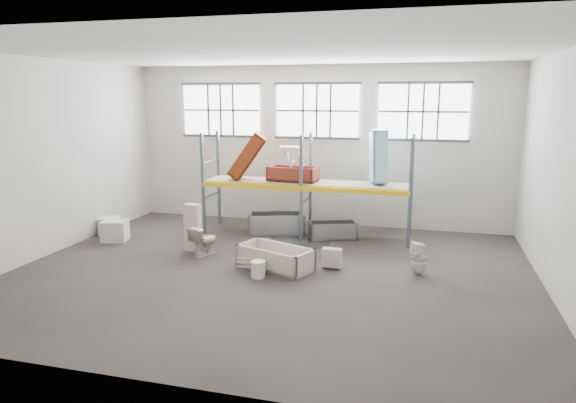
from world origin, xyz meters
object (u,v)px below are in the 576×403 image
(rust_tub_flat, at_px, (293,174))
(bucket, at_px, (258,269))
(toilet_white, at_px, (419,258))
(toilet_beige, at_px, (204,240))
(cistern_tall, at_px, (193,227))
(blue_tub_upright, at_px, (378,156))
(steel_tub_right, at_px, (333,230))
(bathtub_beige, at_px, (275,258))
(steel_tub_left, at_px, (277,223))
(carton_near, at_px, (115,231))

(rust_tub_flat, bearing_deg, bucket, -86.94)
(toilet_white, bearing_deg, toilet_beige, -105.22)
(cistern_tall, bearing_deg, rust_tub_flat, 50.35)
(rust_tub_flat, distance_m, blue_tub_upright, 2.52)
(cistern_tall, relative_size, toilet_white, 1.61)
(toilet_white, xyz_separation_m, steel_tub_right, (-2.47, 2.53, -0.15))
(steel_tub_right, bearing_deg, toilet_white, -45.64)
(toilet_beige, xyz_separation_m, blue_tub_upright, (4.14, 2.81, 2.01))
(bathtub_beige, bearing_deg, steel_tub_left, 127.24)
(toilet_beige, relative_size, blue_tub_upright, 0.52)
(cistern_tall, height_order, steel_tub_left, cistern_tall)
(toilet_white, height_order, rust_tub_flat, rust_tub_flat)
(steel_tub_left, xyz_separation_m, steel_tub_right, (1.72, -0.13, -0.06))
(bathtub_beige, height_order, blue_tub_upright, blue_tub_upright)
(steel_tub_left, bearing_deg, steel_tub_right, -4.45)
(bucket, bearing_deg, toilet_white, 18.19)
(toilet_beige, bearing_deg, cistern_tall, -13.60)
(carton_near, bearing_deg, bathtub_beige, -12.38)
(steel_tub_right, xyz_separation_m, rust_tub_flat, (-1.25, 0.23, 1.58))
(rust_tub_flat, bearing_deg, steel_tub_left, -168.80)
(bathtub_beige, xyz_separation_m, toilet_beige, (-2.09, 0.54, 0.12))
(toilet_beige, height_order, blue_tub_upright, blue_tub_upright)
(rust_tub_flat, xyz_separation_m, blue_tub_upright, (2.45, 0.15, 0.57))
(cistern_tall, height_order, bucket, cistern_tall)
(rust_tub_flat, xyz_separation_m, carton_near, (-4.70, -2.08, -1.53))
(toilet_white, relative_size, carton_near, 1.16)
(cistern_tall, xyz_separation_m, steel_tub_right, (3.38, 2.13, -0.39))
(bathtub_beige, distance_m, bucket, 0.74)
(bathtub_beige, relative_size, rust_tub_flat, 1.25)
(bucket, xyz_separation_m, carton_near, (-4.91, 1.83, 0.10))
(toilet_white, bearing_deg, steel_tub_left, -136.54)
(steel_tub_left, xyz_separation_m, blue_tub_upright, (2.93, 0.24, 2.09))
(steel_tub_left, height_order, carton_near, steel_tub_left)
(steel_tub_left, bearing_deg, blue_tub_upright, 4.77)
(cistern_tall, xyz_separation_m, steel_tub_left, (1.66, 2.26, -0.32))
(bathtub_beige, distance_m, steel_tub_right, 3.09)
(steel_tub_right, bearing_deg, blue_tub_upright, 17.48)
(bathtub_beige, height_order, carton_near, carton_near)
(toilet_beige, bearing_deg, toilet_white, -160.25)
(toilet_beige, bearing_deg, steel_tub_left, -94.59)
(bathtub_beige, relative_size, blue_tub_upright, 1.22)
(bathtub_beige, bearing_deg, rust_tub_flat, 118.68)
(toilet_beige, height_order, toilet_white, toilet_white)
(blue_tub_upright, distance_m, carton_near, 7.78)
(bathtub_beige, xyz_separation_m, bucket, (-0.19, -0.71, -0.07))
(toilet_white, xyz_separation_m, steel_tub_left, (-4.20, 2.66, -0.09))
(steel_tub_right, distance_m, carton_near, 6.23)
(carton_near, bearing_deg, blue_tub_upright, 17.32)
(toilet_white, bearing_deg, bucket, -85.94)
(cistern_tall, bearing_deg, steel_tub_left, 56.24)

